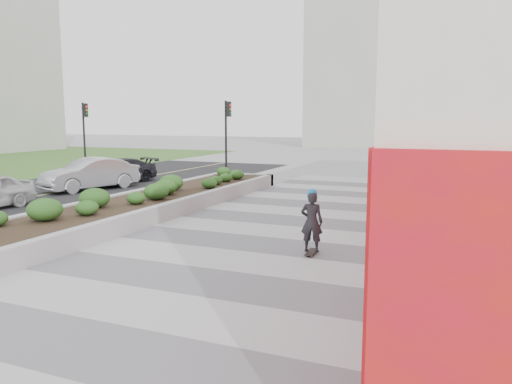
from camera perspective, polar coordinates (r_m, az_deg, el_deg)
ground at (r=8.68m, az=-11.46°, el=-13.53°), size 160.00×160.00×0.00m
walkway at (r=11.14m, az=-2.66°, el=-8.41°), size 8.00×36.00×0.01m
planter at (r=17.19m, az=-13.56°, el=-1.27°), size 3.00×18.00×0.90m
traffic_signal_near at (r=26.87m, az=-3.32°, el=7.33°), size 0.33×0.28×4.20m
traffic_signal_far at (r=31.63m, az=-18.99°, el=7.04°), size 0.33×0.28×4.20m
distant_bldg_north_l at (r=62.74m, az=14.34°, el=14.25°), size 16.00×12.00×20.00m
manhole_cover at (r=10.94m, az=-0.27°, el=-8.72°), size 0.44×0.44×0.01m
skateboarder at (r=11.92m, az=6.38°, el=-3.36°), size 0.57×0.74×1.60m
car_silver at (r=24.10m, az=-18.41°, el=1.96°), size 2.89×4.67×1.45m
car_dark at (r=26.43m, az=-15.63°, el=2.35°), size 3.21×4.53×1.22m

